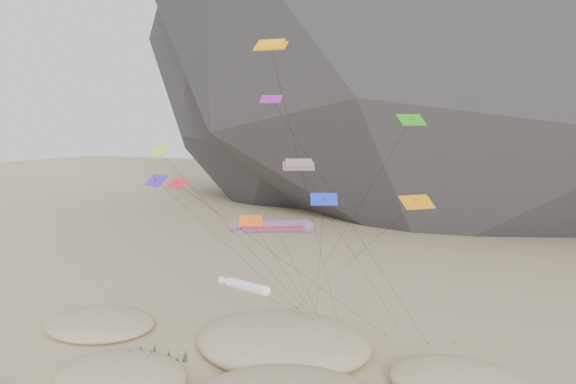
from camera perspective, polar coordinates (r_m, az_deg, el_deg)
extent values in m
ellipsoid|color=#2B2B30|center=(163.94, 4.44, 15.04)|extent=(136.20, 127.83, 116.00)
ellipsoid|color=#CCB789|center=(49.80, -16.59, -17.54)|extent=(11.26, 9.57, 2.58)
ellipsoid|color=#CCB789|center=(54.02, -0.49, -14.97)|extent=(16.73, 14.22, 3.61)
ellipsoid|color=#CCB789|center=(49.25, 16.87, -17.95)|extent=(10.99, 9.34, 2.23)
ellipsoid|color=#CCB789|center=(62.61, -18.51, -12.53)|extent=(11.75, 9.99, 2.11)
ellipsoid|color=black|center=(51.69, -15.05, -16.29)|extent=(2.93, 2.51, 0.88)
ellipsoid|color=black|center=(51.00, -12.15, -16.65)|extent=(2.30, 1.97, 0.69)
ellipsoid|color=black|center=(52.57, -0.70, -15.39)|extent=(3.45, 2.95, 1.04)
ellipsoid|color=black|center=(51.00, -1.70, -16.25)|extent=(2.40, 2.06, 0.72)
ellipsoid|color=black|center=(48.84, 15.97, -17.88)|extent=(2.34, 2.00, 0.70)
ellipsoid|color=black|center=(61.51, -19.07, -12.89)|extent=(2.37, 2.02, 0.71)
ellipsoid|color=black|center=(60.69, -20.88, -13.34)|extent=(1.99, 1.71, 0.60)
cylinder|color=#3F2D1E|center=(58.54, -0.50, -13.89)|extent=(0.08, 0.08, 0.30)
cylinder|color=#3F2D1E|center=(62.72, 2.86, -12.45)|extent=(0.08, 0.08, 0.30)
cylinder|color=#3F2D1E|center=(56.18, 4.84, -14.84)|extent=(0.08, 0.08, 0.30)
cylinder|color=#3F2D1E|center=(58.52, 9.86, -14.01)|extent=(0.08, 0.08, 0.30)
cylinder|color=#3F2D1E|center=(57.07, 14.09, -14.68)|extent=(0.08, 0.08, 0.30)
cylinder|color=#3F2D1E|center=(65.10, 0.98, -11.70)|extent=(0.08, 0.08, 0.30)
cylinder|color=#3F2D1E|center=(57.80, 16.55, -14.47)|extent=(0.08, 0.08, 0.30)
cylinder|color=#3F2D1E|center=(60.61, -4.69, -13.17)|extent=(0.08, 0.08, 0.30)
cylinder|color=#FE1A1E|center=(47.55, -1.28, -3.52)|extent=(6.21, 1.50, 1.74)
sphere|color=#FE1A1E|center=(46.10, 2.00, -3.55)|extent=(1.17, 1.17, 1.17)
cone|color=#FE1A1E|center=(49.32, -4.65, -3.52)|extent=(2.58, 1.16, 1.25)
cylinder|color=black|center=(52.22, 1.64, -9.53)|extent=(1.85, 8.14, 12.36)
cylinder|color=white|center=(41.77, -4.22, -9.53)|extent=(4.43, 2.61, 1.04)
sphere|color=white|center=(39.97, -2.31, -10.01)|extent=(0.76, 0.76, 0.76)
cone|color=white|center=(43.80, -6.13, -9.07)|extent=(1.95, 1.38, 0.77)
cylinder|color=black|center=(51.45, -0.06, -11.64)|extent=(2.04, 18.52, 9.18)
cube|color=#FF9E0D|center=(47.50, -1.78, 14.60)|extent=(2.81, 1.32, 0.80)
cube|color=#FF9E0D|center=(47.53, -1.78, 14.85)|extent=(2.38, 1.04, 0.78)
cylinder|color=black|center=(53.08, 2.09, -0.99)|extent=(1.52, 12.78, 27.32)
cube|color=#FF491A|center=(44.40, 1.08, 2.66)|extent=(2.70, 2.03, 0.68)
cube|color=#FF491A|center=(44.38, 1.08, 2.95)|extent=(2.26, 1.67, 0.68)
cylinder|color=black|center=(52.09, 6.82, -6.59)|extent=(4.61, 15.39, 17.68)
cube|color=#279617|center=(43.46, 12.42, 7.17)|extent=(2.20, 2.26, 0.87)
cube|color=#279617|center=(43.46, 12.42, 6.97)|extent=(0.38, 0.38, 0.71)
cylinder|color=black|center=(53.33, 5.59, -4.24)|extent=(15.52, 14.01, 21.25)
cube|color=#F8FF1A|center=(53.02, -12.99, 4.10)|extent=(2.93, 2.59, 0.97)
cube|color=#F8FF1A|center=(53.03, -12.99, 3.94)|extent=(0.42, 0.41, 0.89)
cylinder|color=black|center=(53.22, -3.96, -5.77)|extent=(14.83, 7.27, 18.48)
cube|color=purple|center=(45.58, -1.73, 9.42)|extent=(1.86, 1.16, 0.68)
cube|color=purple|center=(45.57, -1.73, 9.23)|extent=(0.24, 0.24, 0.60)
cylinder|color=black|center=(49.75, 6.99, -4.09)|extent=(10.99, 11.58, 22.92)
cube|color=red|center=(43.66, -11.18, 0.85)|extent=(2.10, 1.60, 0.66)
cube|color=red|center=(43.68, -11.17, 0.66)|extent=(0.27, 0.25, 0.65)
cylinder|color=black|center=(49.86, 0.73, -7.85)|extent=(11.82, 17.84, 16.42)
cube|color=orange|center=(37.05, 12.96, -1.01)|extent=(2.31, 2.30, 0.78)
cube|color=orange|center=(37.07, 12.96, -1.24)|extent=(0.34, 0.34, 0.74)
cylinder|color=black|center=(50.63, 5.38, -7.92)|extent=(17.46, 20.49, 15.95)
cube|color=#441FB8|center=(51.48, -13.26, 1.13)|extent=(2.50, 1.75, 1.01)
cube|color=#441FB8|center=(51.50, -13.26, 0.97)|extent=(0.38, 0.43, 0.75)
cylinder|color=black|center=(57.51, -5.38, -6.13)|extent=(6.77, 16.16, 15.90)
cube|color=#EA5616|center=(41.16, -3.84, -2.93)|extent=(1.85, 1.37, 0.69)
cube|color=#EA5616|center=(41.19, -3.84, -3.13)|extent=(0.27, 0.28, 0.56)
cylinder|color=black|center=(51.70, 0.17, -8.75)|extent=(2.58, 19.35, 13.91)
cube|color=#1931DA|center=(38.50, 3.67, -0.74)|extent=(2.06, 1.59, 0.77)
cube|color=#1931DA|center=(38.52, 3.67, -0.96)|extent=(0.31, 0.32, 0.62)
cylinder|color=black|center=(50.37, 3.17, -8.05)|extent=(8.32, 19.32, 15.82)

